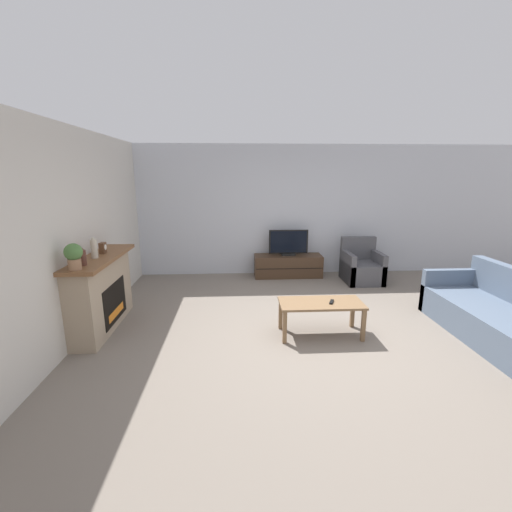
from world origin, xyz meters
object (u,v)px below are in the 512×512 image
at_px(tv_stand, 288,266).
at_px(coffee_table, 321,307).
at_px(mantel_clock, 103,248).
at_px(armchair, 361,267).
at_px(tv, 288,244).
at_px(potted_plant, 74,255).
at_px(fireplace, 101,292).
at_px(mantel_vase_left, 82,257).
at_px(couch, 504,320).
at_px(remote, 332,302).
at_px(mantel_vase_centre_left, 94,248).

bearing_deg(tv_stand, coffee_table, -89.22).
bearing_deg(mantel_clock, armchair, 21.97).
bearing_deg(tv, potted_plant, -134.13).
relative_size(fireplace, tv_stand, 1.15).
xyz_separation_m(mantel_vase_left, couch, (5.24, -0.22, -0.85)).
xyz_separation_m(potted_plant, remote, (3.08, 0.27, -0.73)).
xyz_separation_m(armchair, remote, (-1.25, -2.32, 0.19)).
bearing_deg(potted_plant, fireplace, 91.40).
bearing_deg(remote, tv, 117.37).
xyz_separation_m(coffee_table, remote, (0.13, -0.02, 0.07)).
distance_m(tv_stand, armchair, 1.48).
distance_m(fireplace, couch, 5.31).
relative_size(mantel_vase_centre_left, armchair, 0.32).
relative_size(mantel_vase_centre_left, couch, 0.13).
bearing_deg(tv, armchair, -16.31).
xyz_separation_m(mantel_vase_left, coffee_table, (2.95, 0.10, -0.73)).
relative_size(mantel_vase_left, potted_plant, 0.70).
bearing_deg(mantel_vase_left, armchair, 28.87).
height_order(tv_stand, armchair, armchair).
height_order(mantel_vase_left, coffee_table, mantel_vase_left).
bearing_deg(potted_plant, tv_stand, 45.89).
height_order(mantel_vase_centre_left, armchair, mantel_vase_centre_left).
relative_size(mantel_vase_centre_left, coffee_table, 0.25).
xyz_separation_m(fireplace, coffee_table, (2.97, -0.39, -0.13)).
height_order(fireplace, tv, fireplace).
xyz_separation_m(fireplace, armchair, (4.35, 1.91, -0.24)).
height_order(mantel_vase_centre_left, mantel_clock, mantel_vase_centre_left).
bearing_deg(mantel_vase_centre_left, tv, 39.98).
bearing_deg(tv_stand, mantel_vase_centre_left, -140.00).
bearing_deg(tv, couch, -52.34).
relative_size(potted_plant, armchair, 0.36).
relative_size(fireplace, mantel_vase_centre_left, 5.78).
distance_m(tv, coffee_table, 2.72).
bearing_deg(couch, remote, 172.38).
distance_m(mantel_clock, potted_plant, 0.85).
relative_size(potted_plant, coffee_table, 0.28).
bearing_deg(mantel_vase_left, fireplace, 91.99).
distance_m(potted_plant, coffee_table, 3.07).
bearing_deg(armchair, coffee_table, -121.08).
xyz_separation_m(fireplace, mantel_vase_left, (0.02, -0.48, 0.61)).
bearing_deg(couch, fireplace, 172.44).
bearing_deg(mantel_clock, tv_stand, 36.62).
distance_m(remote, couch, 2.19).
bearing_deg(remote, coffee_table, -166.17).
bearing_deg(fireplace, coffee_table, -7.40).
distance_m(fireplace, tv_stand, 3.75).
relative_size(mantel_vase_centre_left, tv, 0.34).
height_order(mantel_vase_left, mantel_clock, mantel_vase_left).
bearing_deg(coffee_table, mantel_vase_centre_left, 174.87).
distance_m(fireplace, tv, 3.74).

